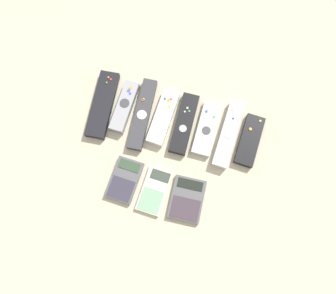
{
  "coord_description": "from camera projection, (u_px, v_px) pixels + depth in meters",
  "views": [
    {
      "loc": [
        0.06,
        -0.18,
        0.92
      ],
      "look_at": [
        0.0,
        0.04,
        0.01
      ],
      "focal_mm": 35.0,
      "sensor_mm": 36.0,
      "label": 1
    }
  ],
  "objects": [
    {
      "name": "remote_7",
      "position": [
        249.0,
        140.0,
        0.94
      ],
      "size": [
        0.06,
        0.16,
        0.02
      ],
      "rotation": [
        0.0,
        0.0,
        -0.07
      ],
      "color": "black",
      "rests_on": "ground_plane"
    },
    {
      "name": "remote_4",
      "position": [
        184.0,
        124.0,
        0.95
      ],
      "size": [
        0.05,
        0.18,
        0.02
      ],
      "rotation": [
        0.0,
        0.0,
        0.0
      ],
      "color": "black",
      "rests_on": "ground_plane"
    },
    {
      "name": "remote_3",
      "position": [
        163.0,
        117.0,
        0.96
      ],
      "size": [
        0.06,
        0.17,
        0.03
      ],
      "rotation": [
        0.0,
        0.0,
        -0.07
      ],
      "color": "silver",
      "rests_on": "ground_plane"
    },
    {
      "name": "remote_2",
      "position": [
        143.0,
        114.0,
        0.96
      ],
      "size": [
        0.05,
        0.22,
        0.02
      ],
      "rotation": [
        0.0,
        0.0,
        0.04
      ],
      "color": "#333338",
      "rests_on": "ground_plane"
    },
    {
      "name": "calculator_0",
      "position": [
        125.0,
        180.0,
        0.92
      ],
      "size": [
        0.08,
        0.12,
        0.02
      ],
      "rotation": [
        0.0,
        0.0,
        -0.07
      ],
      "color": "#4C4C51",
      "rests_on": "ground_plane"
    },
    {
      "name": "calculator_1",
      "position": [
        154.0,
        191.0,
        0.91
      ],
      "size": [
        0.08,
        0.13,
        0.01
      ],
      "rotation": [
        0.0,
        0.0,
        -0.06
      ],
      "color": "beige",
      "rests_on": "ground_plane"
    },
    {
      "name": "calculator_2",
      "position": [
        187.0,
        199.0,
        0.9
      ],
      "size": [
        0.09,
        0.12,
        0.02
      ],
      "rotation": [
        0.0,
        0.0,
        0.03
      ],
      "color": "#4C4C51",
      "rests_on": "ground_plane"
    },
    {
      "name": "ground_plane",
      "position": [
        164.0,
        163.0,
        0.94
      ],
      "size": [
        3.0,
        3.0,
        0.0
      ],
      "primitive_type": "plane",
      "color": "#B2A88E"
    },
    {
      "name": "remote_1",
      "position": [
        125.0,
        107.0,
        0.96
      ],
      "size": [
        0.05,
        0.16,
        0.03
      ],
      "rotation": [
        0.0,
        0.0,
        -0.04
      ],
      "color": "gray",
      "rests_on": "ground_plane"
    },
    {
      "name": "remote_0",
      "position": [
        103.0,
        105.0,
        0.97
      ],
      "size": [
        0.07,
        0.21,
        0.02
      ],
      "rotation": [
        0.0,
        0.0,
        0.07
      ],
      "color": "black",
      "rests_on": "ground_plane"
    },
    {
      "name": "remote_5",
      "position": [
        207.0,
        129.0,
        0.95
      ],
      "size": [
        0.06,
        0.16,
        0.02
      ],
      "rotation": [
        0.0,
        0.0,
        -0.02
      ],
      "color": "#B7B7BC",
      "rests_on": "ground_plane"
    },
    {
      "name": "remote_6",
      "position": [
        228.0,
        134.0,
        0.94
      ],
      "size": [
        0.06,
        0.2,
        0.03
      ],
      "rotation": [
        0.0,
        0.0,
        -0.07
      ],
      "color": "#B7B7BC",
      "rests_on": "ground_plane"
    }
  ]
}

